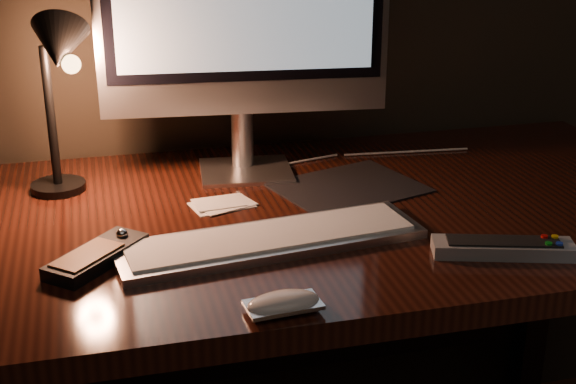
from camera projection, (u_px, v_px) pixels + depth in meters
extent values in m
cube|color=black|center=(267.00, 223.00, 1.37)|extent=(1.60, 0.75, 0.04)
cube|color=black|center=(536.00, 283.00, 1.97)|extent=(0.06, 0.06, 0.71)
cube|color=black|center=(233.00, 277.00, 1.78)|extent=(1.48, 0.02, 0.51)
cube|color=silver|center=(246.00, 171.00, 1.54)|extent=(0.19, 0.17, 0.01)
cylinder|color=silver|center=(242.00, 136.00, 1.55)|extent=(0.05, 0.05, 0.12)
cube|color=silver|center=(270.00, 239.00, 1.24)|extent=(0.49, 0.19, 0.02)
cube|color=black|center=(348.00, 187.00, 1.47)|extent=(0.30, 0.27, 0.00)
ellipsoid|color=white|center=(283.00, 306.00, 1.04)|extent=(0.10, 0.06, 0.02)
cube|color=black|center=(97.00, 257.00, 1.18)|extent=(0.16, 0.17, 0.02)
cube|color=brown|center=(96.00, 250.00, 1.17)|extent=(0.11, 0.11, 0.00)
sphere|color=silver|center=(96.00, 249.00, 1.17)|extent=(0.02, 0.02, 0.02)
cube|color=#929497|center=(503.00, 248.00, 1.20)|extent=(0.22, 0.11, 0.02)
cube|color=black|center=(504.00, 241.00, 1.20)|extent=(0.17, 0.09, 0.00)
cylinder|color=red|center=(504.00, 239.00, 1.20)|extent=(0.01, 0.01, 0.00)
cylinder|color=#0C8C19|center=(504.00, 239.00, 1.20)|extent=(0.01, 0.01, 0.00)
cylinder|color=gold|center=(504.00, 239.00, 1.20)|extent=(0.01, 0.01, 0.00)
cylinder|color=#1433BF|center=(504.00, 239.00, 1.20)|extent=(0.01, 0.01, 0.00)
cube|color=white|center=(222.00, 204.00, 1.39)|extent=(0.12, 0.09, 0.01)
cylinder|color=black|center=(58.00, 187.00, 1.45)|extent=(0.12, 0.12, 0.01)
cylinder|color=black|center=(51.00, 117.00, 1.41)|extent=(0.02, 0.02, 0.25)
cone|color=black|center=(59.00, 47.00, 1.33)|extent=(0.12, 0.14, 0.13)
sphere|color=#FFB266|center=(71.00, 64.00, 1.33)|extent=(0.03, 0.03, 0.03)
cylinder|color=white|center=(344.00, 160.00, 1.61)|extent=(0.54, 0.03, 0.00)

